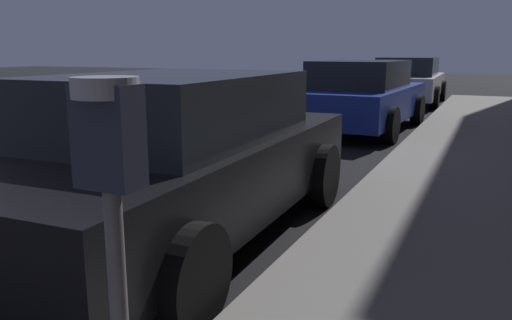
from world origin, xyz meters
The scene contains 4 objects.
parking_meter centered at (4.32, 0.46, 1.21)m, with size 0.19×0.19×1.40m.
car_black centered at (2.85, 2.98, 0.72)m, with size 2.15×4.41×1.43m.
car_blue centered at (2.85, 9.76, 0.72)m, with size 2.12×4.39×1.43m.
car_silver centered at (2.85, 15.77, 0.71)m, with size 2.15×4.61×1.43m.
Camera 1 is at (5.31, -0.67, 1.62)m, focal length 35.80 mm.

